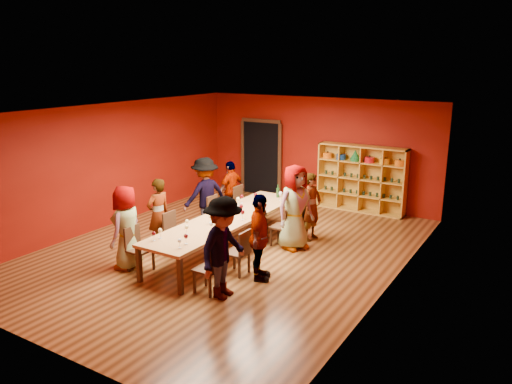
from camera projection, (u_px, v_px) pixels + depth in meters
room_shell at (227, 183)px, 10.41m from camera, size 7.10×9.10×3.04m
tasting_table at (228, 219)px, 10.62m from camera, size 1.10×4.50×0.75m
doorway at (262, 158)px, 15.07m from camera, size 1.40×0.17×2.30m
shelving_unit at (362, 175)px, 13.40m from camera, size 2.40×0.40×1.80m
chair_person_left_0 at (137, 246)px, 9.66m from camera, size 0.42×0.42×0.89m
person_left_0 at (126, 227)px, 9.70m from camera, size 0.61×0.89×1.67m
chair_person_left_1 at (174, 230)px, 10.55m from camera, size 0.42×0.42×0.89m
person_left_1 at (158, 214)px, 10.69m from camera, size 0.51×0.63×1.57m
chair_person_left_3 at (216, 212)px, 11.82m from camera, size 0.42×0.42×0.89m
person_left_3 at (205, 194)px, 11.87m from camera, size 0.85×1.24×1.78m
chair_person_left_4 at (242, 201)px, 12.72m from camera, size 0.42×0.42×0.89m
person_left_4 at (231, 190)px, 12.82m from camera, size 0.53×0.93×1.51m
chair_person_right_0 at (211, 267)px, 8.71m from camera, size 0.42×0.42×0.89m
person_right_0 at (224, 248)px, 8.47m from camera, size 0.53×1.18×1.80m
chair_person_right_1 at (240, 250)px, 9.46m from camera, size 0.42×0.42×0.89m
person_right_1 at (259, 238)px, 9.16m from camera, size 0.79×1.06×1.65m
chair_person_right_3 at (285, 224)px, 10.94m from camera, size 0.42×0.42×0.89m
person_right_3 at (295, 207)px, 10.70m from camera, size 0.81×1.03×1.86m
chair_person_right_4 at (299, 216)px, 11.51m from camera, size 0.42×0.42×0.89m
person_right_4 at (312, 207)px, 11.28m from camera, size 0.46×0.60×1.55m
wine_glass_0 at (179, 241)px, 8.84m from camera, size 0.07×0.07×0.18m
wine_glass_1 at (154, 234)px, 9.20m from camera, size 0.07×0.07×0.18m
wine_glass_2 at (187, 227)px, 9.51m from camera, size 0.08×0.08×0.20m
wine_glass_3 at (243, 213)px, 10.40m from camera, size 0.09×0.09×0.22m
wine_glass_4 at (187, 222)px, 9.87m from camera, size 0.07×0.07×0.19m
wine_glass_5 at (220, 207)px, 10.81m from camera, size 0.08×0.08×0.21m
wine_glass_6 at (256, 195)px, 11.81m from camera, size 0.08×0.08×0.20m
wine_glass_7 at (264, 202)px, 11.20m from camera, size 0.08×0.08×0.21m
wine_glass_8 at (217, 223)px, 9.73m from camera, size 0.09×0.09×0.22m
wine_glass_9 at (160, 231)px, 9.31m from camera, size 0.08×0.08×0.20m
wine_glass_10 at (186, 237)px, 9.02m from camera, size 0.08×0.08×0.20m
wine_glass_11 at (210, 216)px, 10.17m from camera, size 0.08×0.08×0.21m
wine_glass_12 at (281, 194)px, 11.83m from camera, size 0.09×0.09×0.22m
wine_glass_13 at (262, 204)px, 11.13m from camera, size 0.07×0.07×0.19m
wine_glass_14 at (241, 207)px, 10.80m from camera, size 0.09×0.09×0.22m
wine_glass_15 at (211, 224)px, 9.66m from camera, size 0.09×0.09×0.22m
wine_glass_16 at (238, 200)px, 11.37m from camera, size 0.09×0.09×0.21m
wine_glass_17 at (286, 193)px, 11.97m from camera, size 0.08×0.08×0.21m
wine_glass_18 at (242, 197)px, 11.62m from camera, size 0.08×0.08×0.21m
spittoon_bowl at (224, 217)px, 10.40m from camera, size 0.32×0.32×0.18m
carafe_a at (226, 207)px, 10.90m from camera, size 0.13×0.13×0.29m
carafe_b at (221, 218)px, 10.20m from camera, size 0.13×0.13×0.26m
wine_bottle at (278, 192)px, 12.12m from camera, size 0.08×0.08×0.32m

